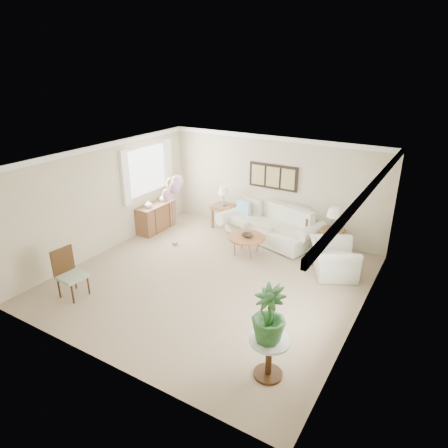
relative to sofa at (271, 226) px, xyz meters
name	(u,v)px	position (x,y,z in m)	size (l,w,h in m)	color
ground_plane	(212,279)	(-0.19, -2.51, -0.37)	(6.00, 6.00, 0.00)	tan
room_shell	(209,205)	(-0.30, -2.42, 1.25)	(6.04, 6.04, 2.60)	beige
wall_art_triptych	(273,177)	(-0.19, 0.45, 1.18)	(1.35, 0.06, 0.65)	black
sofa	(271,226)	(0.00, 0.00, 0.00)	(2.81, 1.56, 0.95)	silver
end_table_left	(224,209)	(-1.46, 0.08, 0.17)	(0.59, 0.54, 0.65)	olive
end_table_right	(331,234)	(1.57, 0.06, 0.12)	(0.53, 0.49, 0.58)	olive
lamp_left	(224,191)	(-1.46, 0.08, 0.68)	(0.30, 0.30, 0.53)	gray
lamp_right	(334,213)	(1.57, 0.06, 0.64)	(0.32, 0.32, 0.57)	gray
coffee_table	(247,238)	(-0.14, -1.05, 0.04)	(0.88, 0.88, 0.44)	brown
decor_bowl	(247,235)	(-0.13, -1.04, 0.10)	(0.27, 0.27, 0.07)	#2D261F
armchair	(333,259)	(1.92, -0.95, -0.02)	(1.09, 0.95, 0.71)	silver
side_table	(269,349)	(2.03, -4.46, 0.12)	(0.60, 0.60, 0.65)	silver
potted_plant	(269,314)	(2.00, -4.49, 0.71)	(0.49, 0.49, 0.87)	#164715
accent_chair	(69,272)	(-2.26, -4.46, 0.14)	(0.52, 0.52, 0.99)	#8AA285
credenza	(156,217)	(-2.95, -1.01, 0.00)	(0.46, 1.20, 0.74)	olive
vase_white	(148,204)	(-2.93, -1.32, 0.47)	(0.20, 0.20, 0.20)	white
vase_sage	(163,198)	(-2.93, -0.71, 0.47)	(0.20, 0.20, 0.21)	silver
balloon_cluster	(173,187)	(-1.92, -1.52, 1.14)	(0.50, 0.44, 1.83)	gray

